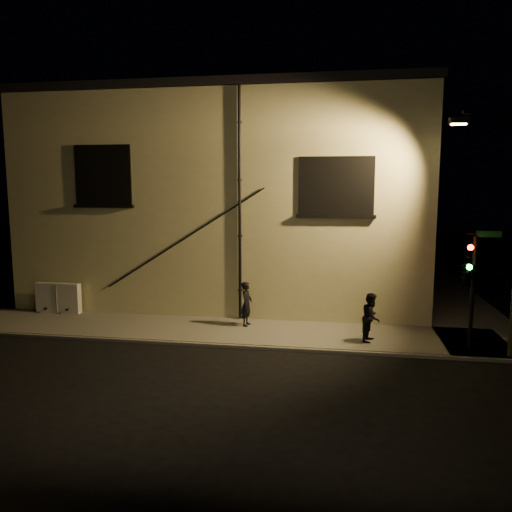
% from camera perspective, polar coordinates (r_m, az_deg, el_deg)
% --- Properties ---
extents(ground, '(90.00, 90.00, 0.00)m').
position_cam_1_polar(ground, '(15.57, 2.68, -10.65)').
color(ground, black).
extents(sidewalk, '(21.00, 16.00, 0.12)m').
position_cam_1_polar(sidewalk, '(19.68, 7.75, -6.57)').
color(sidewalk, slate).
rests_on(sidewalk, ground).
extents(building, '(16.20, 12.23, 8.80)m').
position_cam_1_polar(building, '(24.13, -1.87, 6.59)').
color(building, beige).
rests_on(building, ground).
extents(utility_cabinet, '(1.76, 0.30, 1.16)m').
position_cam_1_polar(utility_cabinet, '(20.79, -21.65, -4.47)').
color(utility_cabinet, silver).
rests_on(utility_cabinet, sidewalk).
extents(pedestrian_a, '(0.44, 0.61, 1.56)m').
position_cam_1_polar(pedestrian_a, '(17.52, -1.09, -5.48)').
color(pedestrian_a, black).
rests_on(pedestrian_a, sidewalk).
extents(pedestrian_b, '(0.78, 0.89, 1.54)m').
position_cam_1_polar(pedestrian_b, '(16.20, 13.04, -6.83)').
color(pedestrian_b, black).
rests_on(pedestrian_b, sidewalk).
extents(traffic_signal, '(1.14, 2.06, 3.57)m').
position_cam_1_polar(traffic_signal, '(15.80, 23.01, -1.57)').
color(traffic_signal, black).
rests_on(traffic_signal, sidewalk).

